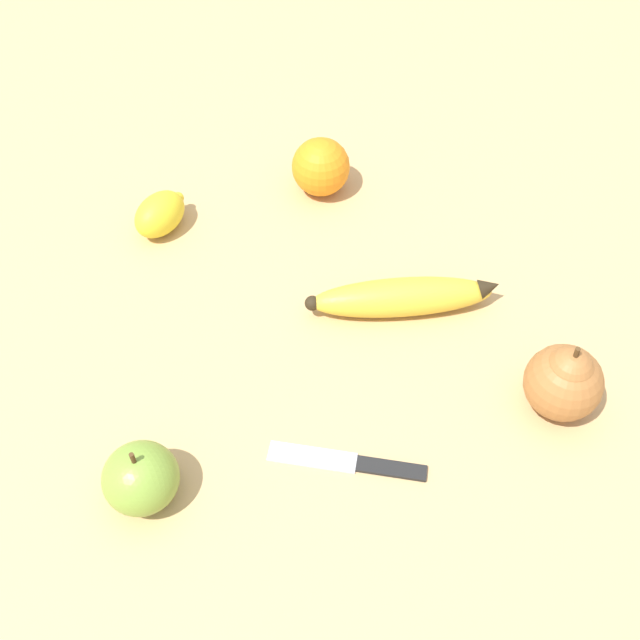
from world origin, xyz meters
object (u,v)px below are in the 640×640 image
(banana, at_px, (403,297))
(apple, at_px, (141,478))
(orange, at_px, (321,167))
(paring_knife, at_px, (353,462))
(pear, at_px, (564,380))
(lemon, at_px, (160,214))

(banana, bearing_deg, apple, -143.74)
(banana, relative_size, orange, 2.88)
(orange, xyz_separation_m, paring_knife, (0.37, -0.14, -0.03))
(banana, distance_m, pear, 0.20)
(apple, bearing_deg, pear, 78.99)
(apple, bearing_deg, orange, 134.08)
(pear, relative_size, apple, 1.26)
(pear, relative_size, paring_knife, 0.69)
(orange, height_order, pear, pear)
(banana, xyz_separation_m, lemon, (-0.24, -0.21, 0.00))
(paring_knife, bearing_deg, orange, 13.95)
(banana, xyz_separation_m, apple, (0.10, -0.33, 0.01))
(apple, relative_size, paring_knife, 0.55)
(apple, bearing_deg, banana, 106.46)
(banana, height_order, lemon, lemon)
(pear, height_order, lemon, pear)
(orange, xyz_separation_m, apple, (0.32, -0.33, -0.01))
(banana, height_order, apple, apple)
(apple, xyz_separation_m, lemon, (-0.34, 0.12, -0.01))
(banana, height_order, paring_knife, banana)
(orange, distance_m, apple, 0.46)
(paring_knife, bearing_deg, lemon, 44.46)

